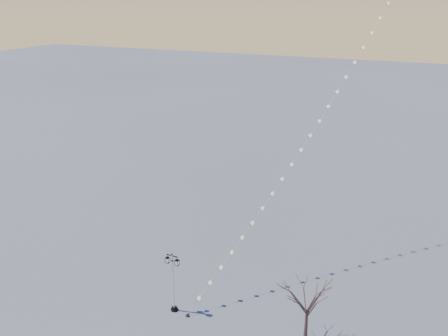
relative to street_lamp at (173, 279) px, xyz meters
The scene contains 3 objects.
ground 3.34m from the street_lamp, ahead, with size 300.00×300.00×0.00m, color slate.
street_lamp is the anchor object (origin of this frame).
bare_tree 9.53m from the street_lamp, ahead, with size 2.68×2.68×4.44m.
Camera 1 is at (12.98, -24.84, 21.52)m, focal length 38.36 mm.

